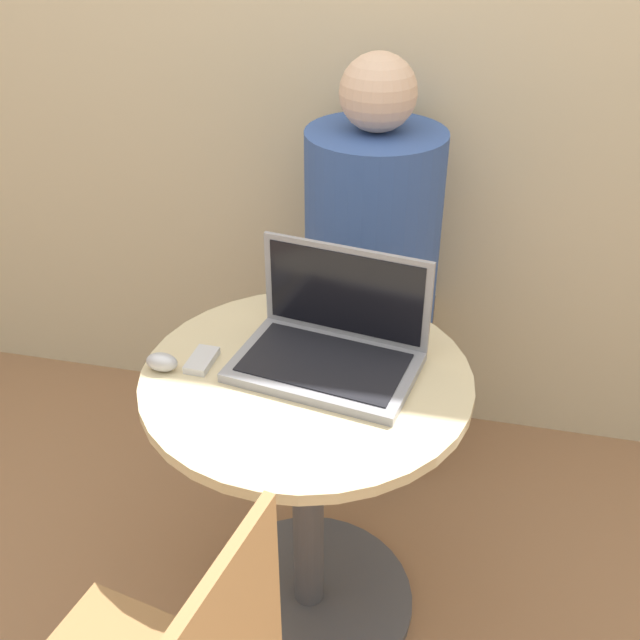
{
  "coord_description": "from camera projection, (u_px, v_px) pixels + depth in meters",
  "views": [
    {
      "loc": [
        0.3,
        -1.18,
        1.6
      ],
      "look_at": [
        0.02,
        0.05,
        0.81
      ],
      "focal_mm": 42.0,
      "sensor_mm": 36.0,
      "label": 1
    }
  ],
  "objects": [
    {
      "name": "cell_phone",
      "position": [
        202.0,
        360.0,
        1.54
      ],
      "size": [
        0.05,
        0.09,
        0.02
      ],
      "color": "silver",
      "rests_on": "round_table"
    },
    {
      "name": "computer_mouse",
      "position": [
        162.0,
        362.0,
        1.51
      ],
      "size": [
        0.07,
        0.04,
        0.04
      ],
      "color": "#B2B2B7",
      "rests_on": "round_table"
    },
    {
      "name": "person_seated",
      "position": [
        373.0,
        299.0,
        2.17
      ],
      "size": [
        0.36,
        0.56,
        1.21
      ],
      "color": "brown",
      "rests_on": "ground_plane"
    },
    {
      "name": "ground_plane",
      "position": [
        309.0,
        599.0,
        1.89
      ],
      "size": [
        12.0,
        12.0,
        0.0
      ],
      "primitive_type": "plane",
      "color": "#9E704C"
    },
    {
      "name": "round_table",
      "position": [
        308.0,
        466.0,
        1.65
      ],
      "size": [
        0.67,
        0.67,
        0.71
      ],
      "color": "#4C4C51",
      "rests_on": "ground_plane"
    },
    {
      "name": "laptop",
      "position": [
        331.0,
        342.0,
        1.52
      ],
      "size": [
        0.4,
        0.29,
        0.23
      ],
      "color": "gray",
      "rests_on": "round_table"
    }
  ]
}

